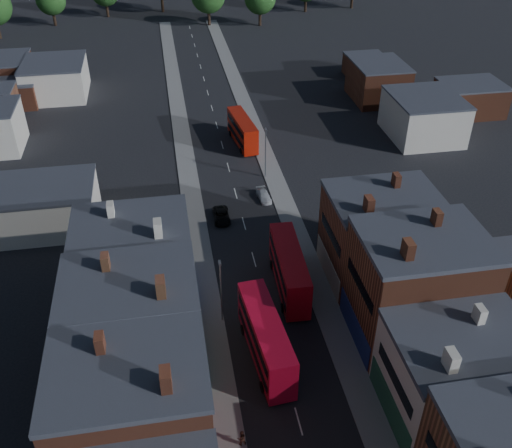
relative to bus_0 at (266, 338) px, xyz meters
name	(u,v)px	position (x,y,z in m)	size (l,w,h in m)	color
pavement_west	(195,220)	(-4.94, 26.11, -2.78)	(3.00, 200.00, 0.12)	gray
pavement_east	(288,211)	(8.06, 26.11, -2.78)	(3.00, 200.00, 0.12)	gray
lamp_post_2	(221,288)	(-3.64, 6.11, 1.87)	(0.25, 0.70, 8.12)	slate
lamp_post_3	(266,150)	(6.76, 36.11, 1.87)	(0.25, 0.70, 8.12)	slate
bus_0	(266,338)	(0.00, 0.00, 0.00)	(3.85, 12.36, 5.25)	red
bus_1	(289,269)	(4.64, 10.15, -0.04)	(3.38, 12.09, 5.18)	red
bus_2	(242,130)	(5.06, 48.01, -0.32)	(3.76, 11.03, 4.67)	#A01507
car_2	(222,216)	(-1.30, 25.61, -2.19)	(2.13, 4.61, 1.28)	black
car_3	(264,196)	(5.36, 29.82, -2.26)	(1.60, 3.94, 1.14)	silver
ped_1	(242,438)	(-3.87, -9.35, -1.89)	(0.80, 0.44, 1.65)	#3E2019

